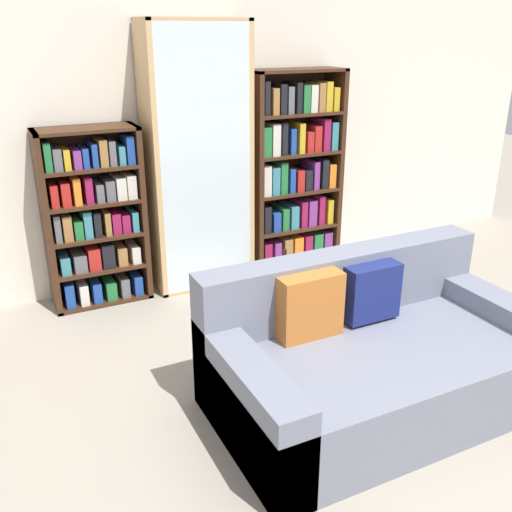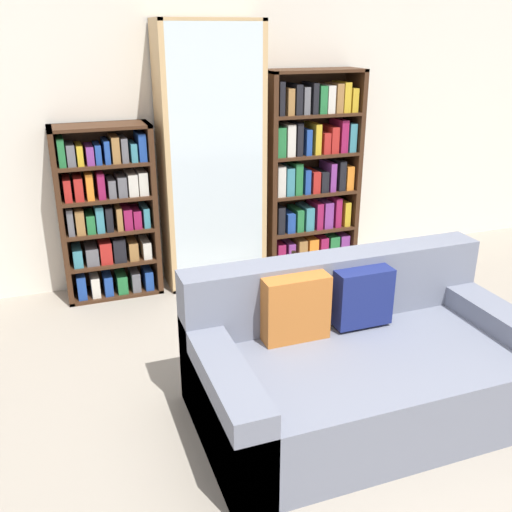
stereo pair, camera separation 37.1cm
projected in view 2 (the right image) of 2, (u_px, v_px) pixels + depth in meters
ground_plane at (387, 482)px, 2.65m from camera, size 16.00×16.00×0.00m
wall_back at (214, 111)px, 4.55m from camera, size 6.89×0.06×2.70m
couch at (361, 365)px, 3.08m from camera, size 1.80×0.99×0.79m
bookshelf_left at (107, 213)px, 4.33m from camera, size 0.72×0.32×1.32m
display_cabinet at (211, 160)px, 4.45m from camera, size 0.79×0.36×2.04m
bookshelf_right at (310, 176)px, 4.81m from camera, size 0.81×0.32×1.67m
wine_bottle at (293, 278)px, 4.45m from camera, size 0.09×0.09×0.38m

